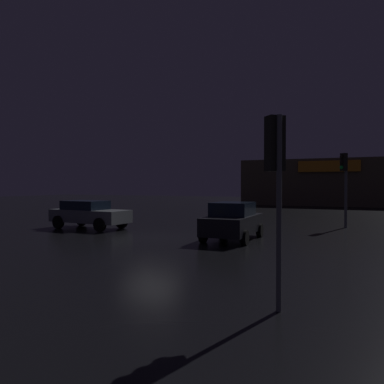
{
  "coord_description": "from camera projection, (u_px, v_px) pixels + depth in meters",
  "views": [
    {
      "loc": [
        8.64,
        -14.79,
        2.37
      ],
      "look_at": [
        -0.26,
        5.0,
        1.98
      ],
      "focal_mm": 35.33,
      "sensor_mm": 36.0,
      "label": 1
    }
  ],
  "objects": [
    {
      "name": "car_near",
      "position": [
        233.0,
        221.0,
        16.42
      ],
      "size": [
        2.03,
        3.98,
        1.63
      ],
      "color": "black",
      "rests_on": "ground"
    },
    {
      "name": "store_building",
      "position": [
        331.0,
        182.0,
        45.0
      ],
      "size": [
        20.19,
        7.26,
        5.4
      ],
      "color": "brown",
      "rests_on": "ground"
    },
    {
      "name": "traffic_signal_opposite",
      "position": [
        344.0,
        175.0,
        20.99
      ],
      "size": [
        0.42,
        0.42,
        4.16
      ],
      "color": "#595B60",
      "rests_on": "ground"
    },
    {
      "name": "car_far",
      "position": [
        89.0,
        214.0,
        20.75
      ],
      "size": [
        4.65,
        2.23,
        1.52
      ],
      "color": "slate",
      "rests_on": "ground"
    },
    {
      "name": "ground_plane",
      "position": [
        152.0,
        238.0,
        17.07
      ],
      "size": [
        120.0,
        120.0,
        0.0
      ],
      "primitive_type": "plane",
      "color": "black"
    },
    {
      "name": "traffic_signal_main",
      "position": [
        275.0,
        161.0,
        7.18
      ],
      "size": [
        0.42,
        0.42,
        3.69
      ],
      "color": "#595B60",
      "rests_on": "ground"
    }
  ]
}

